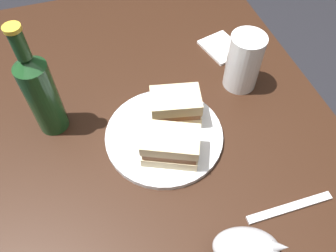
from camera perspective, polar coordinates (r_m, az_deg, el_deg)
ground_plane at (r=1.46m, az=0.36°, el=-18.21°), size 6.00×6.00×0.00m
dining_table at (r=1.11m, az=0.46°, el=-12.15°), size 1.19×0.77×0.75m
plate at (r=0.76m, az=-0.66°, el=-1.61°), size 0.26×0.26×0.01m
sandwich_half_left at (r=0.70m, az=0.46°, el=-3.27°), size 0.12×0.14×0.07m
sandwich_half_right at (r=0.76m, az=1.26°, el=3.22°), size 0.09×0.12×0.07m
potato_wedge_front at (r=0.73m, az=1.91°, el=-3.30°), size 0.05×0.03×0.02m
potato_wedge_middle at (r=0.78m, az=4.34°, el=2.22°), size 0.04×0.04×0.02m
potato_wedge_back at (r=0.73m, az=0.74°, el=-2.70°), size 0.03×0.04×0.02m
potato_wedge_left_edge at (r=0.75m, az=3.05°, el=-1.05°), size 0.04×0.04×0.02m
pint_glass at (r=0.85m, az=12.50°, el=10.09°), size 0.08×0.08×0.15m
gravy_boat at (r=0.63m, az=13.07°, el=-19.26°), size 0.11×0.14×0.07m
cider_bottle at (r=0.75m, az=-20.59°, el=5.34°), size 0.07×0.07×0.27m
napkin at (r=0.98m, az=8.99°, el=12.89°), size 0.13×0.11×0.01m
fork at (r=0.72m, az=19.73°, el=-12.77°), size 0.02×0.18×0.01m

